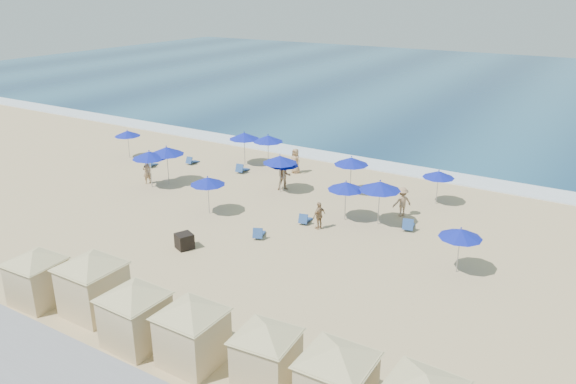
# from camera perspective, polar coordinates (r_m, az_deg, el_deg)

# --- Properties ---
(ground) EXTENTS (160.00, 160.00, 0.00)m
(ground) POSITION_cam_1_polar(r_m,az_deg,el_deg) (30.61, -5.32, -4.31)
(ground) COLOR tan
(ground) RESTS_ON ground
(ocean) EXTENTS (160.00, 80.00, 0.06)m
(ocean) POSITION_cam_1_polar(r_m,az_deg,el_deg) (79.95, 19.32, 10.07)
(ocean) COLOR navy
(ocean) RESTS_ON ground
(surf_line) EXTENTS (160.00, 2.50, 0.08)m
(surf_line) POSITION_cam_1_polar(r_m,az_deg,el_deg) (43.14, 7.08, 3.08)
(surf_line) COLOR white
(surf_line) RESTS_ON ground
(seawall) EXTENTS (160.00, 6.10, 1.22)m
(seawall) POSITION_cam_1_polar(r_m,az_deg,el_deg) (22.51, -27.08, -14.60)
(seawall) COLOR gray
(seawall) RESTS_ON ground
(trash_bin) EXTENTS (1.05, 1.05, 0.79)m
(trash_bin) POSITION_cam_1_polar(r_m,az_deg,el_deg) (29.27, -10.48, -4.92)
(trash_bin) COLOR black
(trash_bin) RESTS_ON ground
(cabana_0) EXTENTS (4.17, 4.17, 2.62)m
(cabana_0) POSITION_cam_1_polar(r_m,az_deg,el_deg) (25.91, -24.23, -7.26)
(cabana_0) COLOR #CAB58A
(cabana_0) RESTS_ON ground
(cabana_1) EXTENTS (4.64, 4.64, 2.91)m
(cabana_1) POSITION_cam_1_polar(r_m,az_deg,el_deg) (24.20, -19.31, -8.08)
(cabana_1) COLOR #CAB58A
(cabana_1) RESTS_ON ground
(cabana_2) EXTENTS (4.36, 4.36, 2.74)m
(cabana_2) POSITION_cam_1_polar(r_m,az_deg,el_deg) (21.82, -15.34, -11.20)
(cabana_2) COLOR #CAB58A
(cabana_2) RESTS_ON ground
(cabana_3) EXTENTS (4.34, 4.34, 2.72)m
(cabana_3) POSITION_cam_1_polar(r_m,az_deg,el_deg) (20.43, -9.76, -13.10)
(cabana_3) COLOR #CAB58A
(cabana_3) RESTS_ON ground
(cabana_4) EXTENTS (4.03, 4.03, 2.54)m
(cabana_4) POSITION_cam_1_polar(r_m,az_deg,el_deg) (19.29, -2.22, -15.39)
(cabana_4) COLOR #CAB58A
(cabana_4) RESTS_ON ground
(cabana_5) EXTENTS (4.42, 4.42, 2.77)m
(cabana_5) POSITION_cam_1_polar(r_m,az_deg,el_deg) (18.08, 5.03, -17.74)
(cabana_5) COLOR #CAB58A
(cabana_5) RESTS_ON ground
(umbrella_0) EXTENTS (1.98, 1.98, 2.25)m
(umbrella_0) POSITION_cam_1_polar(r_m,az_deg,el_deg) (45.18, -16.01, 5.75)
(umbrella_0) COLOR #A5A8AD
(umbrella_0) RESTS_ON ground
(umbrella_1) EXTENTS (2.26, 2.26, 2.57)m
(umbrella_1) POSITION_cam_1_polar(r_m,az_deg,el_deg) (37.95, -13.91, 3.68)
(umbrella_1) COLOR #A5A8AD
(umbrella_1) RESTS_ON ground
(umbrella_2) EXTENTS (2.25, 2.25, 2.56)m
(umbrella_2) POSITION_cam_1_polar(r_m,az_deg,el_deg) (41.78, -4.47, 5.71)
(umbrella_2) COLOR #A5A8AD
(umbrella_2) RESTS_ON ground
(umbrella_3) EXTENTS (2.34, 2.34, 2.67)m
(umbrella_3) POSITION_cam_1_polar(r_m,az_deg,el_deg) (38.38, -12.24, 4.13)
(umbrella_3) COLOR #A5A8AD
(umbrella_3) RESTS_ON ground
(umbrella_4) EXTENTS (2.22, 2.22, 2.53)m
(umbrella_4) POSITION_cam_1_polar(r_m,az_deg,el_deg) (41.05, -2.04, 5.45)
(umbrella_4) COLOR #A5A8AD
(umbrella_4) RESTS_ON ground
(umbrella_5) EXTENTS (1.94, 1.94, 2.21)m
(umbrella_5) POSITION_cam_1_polar(r_m,az_deg,el_deg) (36.27, -0.43, 3.01)
(umbrella_5) COLOR #A5A8AD
(umbrella_5) RESTS_ON ground
(umbrella_6) EXTENTS (2.06, 2.06, 2.34)m
(umbrella_6) POSITION_cam_1_polar(r_m,az_deg,el_deg) (32.84, -8.17, 1.12)
(umbrella_6) COLOR #A5A8AD
(umbrella_6) RESTS_ON ground
(umbrella_7) EXTENTS (2.21, 2.21, 2.52)m
(umbrella_7) POSITION_cam_1_polar(r_m,az_deg,el_deg) (35.92, 6.45, 3.15)
(umbrella_7) COLOR #A5A8AD
(umbrella_7) RESTS_ON ground
(umbrella_8) EXTENTS (2.10, 2.10, 2.39)m
(umbrella_8) POSITION_cam_1_polar(r_m,az_deg,el_deg) (31.76, 5.91, 0.63)
(umbrella_8) COLOR #A5A8AD
(umbrella_8) RESTS_ON ground
(umbrella_9) EXTENTS (1.94, 1.94, 2.20)m
(umbrella_9) POSITION_cam_1_polar(r_m,az_deg,el_deg) (35.24, 15.06, 1.75)
(umbrella_9) COLOR #A5A8AD
(umbrella_9) RESTS_ON ground
(umbrella_10) EXTENTS (2.33, 2.33, 2.66)m
(umbrella_10) POSITION_cam_1_polar(r_m,az_deg,el_deg) (31.31, 9.33, 0.63)
(umbrella_10) COLOR #A5A8AD
(umbrella_10) RESTS_ON ground
(umbrella_11) EXTENTS (2.02, 2.02, 2.30)m
(umbrella_11) POSITION_cam_1_polar(r_m,az_deg,el_deg) (27.00, 17.13, -4.03)
(umbrella_11) COLOR #A5A8AD
(umbrella_11) RESTS_ON ground
(umbrella_12) EXTENTS (2.23, 2.23, 2.54)m
(umbrella_12) POSITION_cam_1_polar(r_m,az_deg,el_deg) (36.00, -0.82, 3.34)
(umbrella_12) COLOR #A5A8AD
(umbrella_12) RESTS_ON ground
(beach_chair_0) EXTENTS (0.79, 1.23, 0.63)m
(beach_chair_0) POSITION_cam_1_polar(r_m,az_deg,el_deg) (42.92, -13.78, 2.79)
(beach_chair_0) COLOR navy
(beach_chair_0) RESTS_ON ground
(beach_chair_1) EXTENTS (0.57, 1.16, 0.62)m
(beach_chair_1) POSITION_cam_1_polar(r_m,az_deg,el_deg) (43.00, -9.76, 3.12)
(beach_chair_1) COLOR navy
(beach_chair_1) RESTS_ON ground
(beach_chair_2) EXTENTS (0.73, 1.34, 0.70)m
(beach_chair_2) POSITION_cam_1_polar(r_m,az_deg,el_deg) (40.58, -4.73, 2.35)
(beach_chair_2) COLOR navy
(beach_chair_2) RESTS_ON ground
(beach_chair_3) EXTENTS (0.96, 1.29, 0.65)m
(beach_chair_3) POSITION_cam_1_polar(r_m,az_deg,el_deg) (30.10, -3.00, -4.22)
(beach_chair_3) COLOR navy
(beach_chair_3) RESTS_ON ground
(beach_chair_4) EXTENTS (0.73, 1.24, 0.64)m
(beach_chair_4) POSITION_cam_1_polar(r_m,az_deg,el_deg) (31.85, 1.72, -2.78)
(beach_chair_4) COLOR navy
(beach_chair_4) RESTS_ON ground
(beach_chair_5) EXTENTS (0.90, 1.42, 0.72)m
(beach_chair_5) POSITION_cam_1_polar(r_m,az_deg,el_deg) (31.74, 12.13, -3.27)
(beach_chair_5) COLOR navy
(beach_chair_5) RESTS_ON ground
(beachgoer_0) EXTENTS (0.53, 0.68, 1.66)m
(beachgoer_0) POSITION_cam_1_polar(r_m,az_deg,el_deg) (39.15, -14.14, 2.02)
(beachgoer_0) COLOR #A27F5A
(beachgoer_0) RESTS_ON ground
(beachgoer_1) EXTENTS (1.14, 1.12, 1.85)m
(beachgoer_1) POSITION_cam_1_polar(r_m,az_deg,el_deg) (36.75, -0.40, 1.61)
(beachgoer_1) COLOR #A27F5A
(beachgoer_1) RESTS_ON ground
(beachgoer_2) EXTENTS (0.60, 0.98, 1.56)m
(beachgoer_2) POSITION_cam_1_polar(r_m,az_deg,el_deg) (30.94, 3.19, -2.39)
(beachgoer_2) COLOR #A27F5A
(beachgoer_2) RESTS_ON ground
(beachgoer_3) EXTENTS (1.24, 1.28, 1.75)m
(beachgoer_3) POSITION_cam_1_polar(r_m,az_deg,el_deg) (33.22, 11.53, -0.98)
(beachgoer_3) COLOR #A27F5A
(beachgoer_3) RESTS_ON ground
(beachgoer_4) EXTENTS (0.98, 0.76, 1.80)m
(beachgoer_4) POSITION_cam_1_polar(r_m,az_deg,el_deg) (40.10, 0.76, 3.18)
(beachgoer_4) COLOR #A27F5A
(beachgoer_4) RESTS_ON ground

